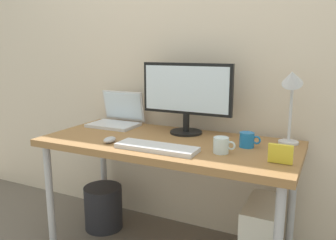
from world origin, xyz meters
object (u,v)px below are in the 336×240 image
(wastebasket, at_px, (103,207))
(keyboard, at_px, (157,147))
(glass_cup, at_px, (221,145))
(photo_frame, at_px, (280,154))
(desk_lamp, at_px, (292,89))
(mouse, at_px, (110,140))
(monitor, at_px, (186,93))
(desk, at_px, (168,151))
(laptop, at_px, (118,117))
(computer_tower, at_px, (262,239))
(coffee_mug, at_px, (247,140))

(wastebasket, bearing_deg, keyboard, -25.17)
(glass_cup, distance_m, photo_frame, 0.30)
(keyboard, distance_m, glass_cup, 0.34)
(desk_lamp, height_order, wastebasket, desk_lamp)
(wastebasket, bearing_deg, mouse, -44.70)
(monitor, relative_size, glass_cup, 5.08)
(desk, xyz_separation_m, desk_lamp, (0.63, 0.20, 0.37))
(desk, xyz_separation_m, keyboard, (0.03, -0.19, 0.07))
(monitor, height_order, keyboard, monitor)
(laptop, bearing_deg, wastebasket, -106.23)
(desk_lamp, distance_m, glass_cup, 0.49)
(keyboard, xyz_separation_m, photo_frame, (0.61, 0.05, 0.04))
(computer_tower, bearing_deg, desk_lamp, 64.13)
(monitor, bearing_deg, desk, -97.59)
(wastebasket, bearing_deg, glass_cup, -11.01)
(photo_frame, bearing_deg, mouse, -177.28)
(desk, bearing_deg, computer_tower, 3.82)
(glass_cup, bearing_deg, coffee_mug, 60.46)
(computer_tower, height_order, wastebasket, computer_tower)
(computer_tower, bearing_deg, monitor, 162.64)
(mouse, distance_m, glass_cup, 0.63)
(monitor, distance_m, laptop, 0.55)
(laptop, relative_size, desk_lamp, 0.74)
(coffee_mug, relative_size, glass_cup, 1.00)
(glass_cup, bearing_deg, desk_lamp, 46.89)
(glass_cup, bearing_deg, keyboard, -163.89)
(glass_cup, bearing_deg, desk, 163.89)
(laptop, height_order, photo_frame, laptop)
(glass_cup, distance_m, computer_tower, 0.60)
(keyboard, xyz_separation_m, glass_cup, (0.32, 0.09, 0.03))
(glass_cup, height_order, computer_tower, glass_cup)
(desk, distance_m, laptop, 0.55)
(monitor, bearing_deg, photo_frame, -29.45)
(desk_lamp, xyz_separation_m, wastebasket, (-1.17, -0.13, -0.87))
(monitor, distance_m, keyboard, 0.46)
(mouse, xyz_separation_m, computer_tower, (0.82, 0.23, -0.52))
(desk, distance_m, photo_frame, 0.67)
(desk, relative_size, glass_cup, 12.88)
(monitor, relative_size, computer_tower, 1.38)
(coffee_mug, height_order, photo_frame, photo_frame)
(desk, relative_size, photo_frame, 13.32)
(coffee_mug, bearing_deg, keyboard, -148.24)
(monitor, height_order, glass_cup, monitor)
(desk_lamp, bearing_deg, keyboard, -146.80)
(coffee_mug, bearing_deg, photo_frame, -46.13)
(desk_lamp, relative_size, photo_frame, 3.95)
(monitor, height_order, photo_frame, monitor)
(desk, relative_size, computer_tower, 3.49)
(mouse, xyz_separation_m, coffee_mug, (0.71, 0.25, 0.02))
(photo_frame, bearing_deg, monitor, 150.55)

